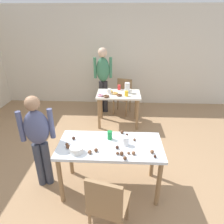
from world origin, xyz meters
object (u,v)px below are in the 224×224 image
at_px(mixing_bowl, 77,150).
at_px(person_girl_near, 38,136).
at_px(chair_near_table, 107,203).
at_px(soda_can, 110,135).
at_px(chair_far_table, 123,94).
at_px(person_adult_far, 103,75).
at_px(pitcher_far, 127,88).
at_px(dining_table_near, 110,151).
at_px(dining_table_far, 118,99).

bearing_deg(mixing_bowl, person_girl_near, 157.76).
distance_m(chair_near_table, soda_can, 0.90).
bearing_deg(chair_far_table, chair_near_table, -93.01).
distance_m(chair_far_table, person_adult_far, 0.71).
xyz_separation_m(person_adult_far, pitcher_far, (0.59, -0.58, -0.14)).
bearing_deg(chair_far_table, person_girl_near, -113.91).
distance_m(person_adult_far, soda_can, 2.52).
height_order(dining_table_near, dining_table_far, same).
height_order(dining_table_far, chair_far_table, chair_far_table).
bearing_deg(pitcher_far, chair_far_table, 97.57).
xyz_separation_m(chair_near_table, person_adult_far, (-0.33, 3.33, 0.50)).
distance_m(dining_table_far, pitcher_far, 0.32).
bearing_deg(person_girl_near, person_adult_far, 75.98).
bearing_deg(chair_far_table, soda_can, -94.47).
bearing_deg(person_girl_near, mixing_bowl, -22.24).
xyz_separation_m(person_girl_near, mixing_bowl, (0.56, -0.23, -0.04)).
bearing_deg(chair_near_table, pitcher_far, 84.70).
relative_size(dining_table_near, person_adult_far, 0.84).
bearing_deg(chair_near_table, mixing_bowl, 128.49).
xyz_separation_m(chair_far_table, soda_can, (-0.20, -2.51, 0.31)).
xyz_separation_m(dining_table_far, pitcher_far, (0.19, 0.07, 0.25)).
bearing_deg(dining_table_far, chair_near_table, -91.45).
bearing_deg(chair_far_table, pitcher_far, -82.43).
relative_size(dining_table_near, person_girl_near, 0.99).
relative_size(chair_far_table, pitcher_far, 3.84).
distance_m(dining_table_far, person_girl_near, 2.21).
height_order(person_girl_near, pitcher_far, person_girl_near).
height_order(chair_near_table, person_adult_far, person_adult_far).
bearing_deg(chair_far_table, dining_table_far, -99.21).
bearing_deg(person_girl_near, pitcher_far, 58.42).
relative_size(dining_table_far, chair_far_table, 1.10).
bearing_deg(dining_table_near, pitcher_far, 82.65).
distance_m(chair_near_table, person_adult_far, 3.39).
relative_size(person_adult_far, mixing_bowl, 9.70).
bearing_deg(dining_table_far, mixing_bowl, -102.49).
height_order(person_girl_near, mixing_bowl, person_girl_near).
xyz_separation_m(soda_can, pitcher_far, (0.28, 1.91, 0.05)).
bearing_deg(mixing_bowl, soda_can, 39.48).
distance_m(dining_table_near, soda_can, 0.21).
bearing_deg(dining_table_near, person_adult_far, 97.02).
bearing_deg(person_adult_far, person_girl_near, -104.02).
bearing_deg(chair_far_table, dining_table_near, -93.99).
relative_size(chair_far_table, soda_can, 7.13).
relative_size(dining_table_near, chair_far_table, 1.58).
bearing_deg(pitcher_far, mixing_bowl, -106.62).
relative_size(chair_near_table, soda_can, 7.13).
distance_m(dining_table_near, mixing_bowl, 0.47).
bearing_deg(dining_table_near, soda_can, 95.01).
height_order(dining_table_near, soda_can, soda_can).
bearing_deg(dining_table_far, soda_can, -92.73).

